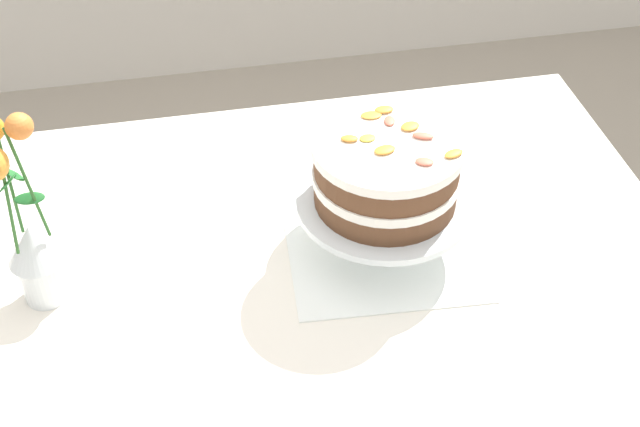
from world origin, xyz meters
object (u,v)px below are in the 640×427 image
(dining_table, at_px, (280,331))
(layer_cake, at_px, (387,170))
(cake_stand, at_px, (384,207))
(flower_vase, at_px, (29,236))

(dining_table, distance_m, layer_cake, 0.33)
(dining_table, xyz_separation_m, layer_cake, (0.19, 0.08, 0.25))
(cake_stand, xyz_separation_m, layer_cake, (0.00, 0.00, 0.08))
(cake_stand, distance_m, layer_cake, 0.08)
(dining_table, bearing_deg, cake_stand, 22.85)
(dining_table, relative_size, flower_vase, 4.05)
(cake_stand, relative_size, flower_vase, 0.84)
(layer_cake, bearing_deg, dining_table, -157.15)
(flower_vase, bearing_deg, dining_table, -10.02)
(dining_table, distance_m, flower_vase, 0.43)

